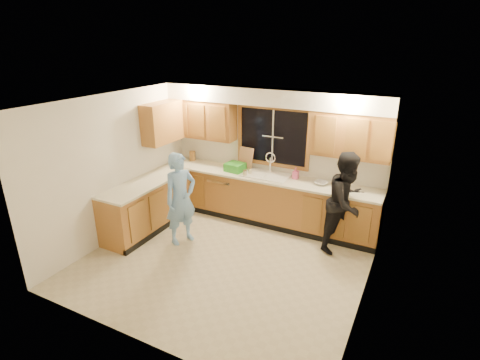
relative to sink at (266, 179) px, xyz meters
name	(u,v)px	position (x,y,z in m)	size (l,w,h in m)	color
floor	(224,261)	(0.00, -1.60, -0.86)	(4.20, 4.20, 0.00)	#C5B997
ceiling	(222,103)	(0.00, -1.60, 1.64)	(4.20, 4.20, 0.00)	silver
wall_back	(273,155)	(0.00, 0.30, 0.39)	(4.20, 4.20, 0.00)	white
wall_left	(116,167)	(-2.10, -1.60, 0.39)	(3.80, 3.80, 0.00)	white
wall_right	(372,218)	(2.10, -1.60, 0.39)	(3.80, 3.80, 0.00)	white
base_cabinets_back	(265,199)	(0.00, 0.00, -0.42)	(4.20, 0.60, 0.88)	#AB6E31
base_cabinets_left	(148,206)	(-1.80, -1.25, -0.42)	(0.60, 1.90, 0.88)	#AB6E31
countertop_back	(265,177)	(0.00, -0.02, 0.04)	(4.20, 0.63, 0.04)	beige
countertop_left	(146,183)	(-1.79, -1.25, 0.04)	(0.63, 1.90, 0.04)	beige
upper_cabinets_left	(203,119)	(-1.43, 0.13, 0.96)	(1.35, 0.33, 0.75)	#AB6E31
upper_cabinets_right	(350,135)	(1.43, 0.13, 0.96)	(1.35, 0.33, 0.75)	#AB6E31
upper_cabinets_return	(162,122)	(-1.94, -0.48, 0.96)	(0.33, 0.90, 0.75)	#AB6E31
soffit	(271,97)	(0.00, 0.12, 1.49)	(4.20, 0.35, 0.30)	white
window_frame	(273,137)	(0.00, 0.29, 0.74)	(1.44, 0.03, 1.14)	black
sink	(266,179)	(0.00, 0.00, 0.00)	(0.86, 0.52, 0.57)	white
dishwasher	(226,193)	(-0.85, -0.01, -0.45)	(0.60, 0.56, 0.82)	silver
stove	(125,218)	(-1.80, -1.82, -0.41)	(0.58, 0.75, 0.90)	silver
man	(181,199)	(-0.96, -1.36, -0.07)	(0.58, 0.38, 1.59)	#75A6DE
woman	(347,202)	(1.56, -0.35, -0.03)	(0.82, 0.64, 1.68)	black
knife_block	(192,156)	(-1.74, 0.16, 0.15)	(0.11, 0.09, 0.20)	#A16B2C
cutting_board	(246,158)	(-0.52, 0.22, 0.26)	(0.31, 0.02, 0.42)	tan
dish_crate	(235,167)	(-0.64, -0.02, 0.13)	(0.33, 0.31, 0.15)	#2C9025
soap_bottle	(296,173)	(0.54, 0.10, 0.16)	(0.10, 0.10, 0.21)	#D95287
bowl	(321,183)	(1.04, 0.03, 0.08)	(0.23, 0.23, 0.06)	silver
can_left	(245,173)	(-0.33, -0.22, 0.12)	(0.07, 0.07, 0.13)	beige
can_right	(250,171)	(-0.29, -0.08, 0.12)	(0.07, 0.07, 0.12)	beige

